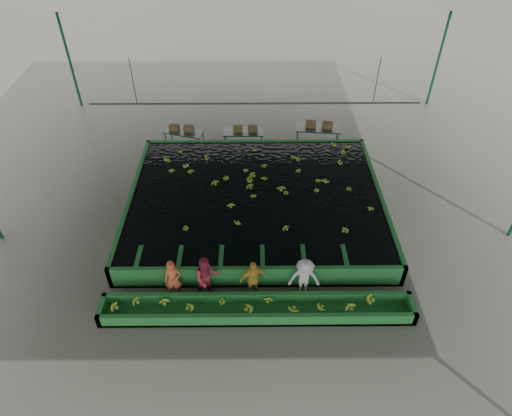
{
  "coord_description": "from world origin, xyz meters",
  "views": [
    {
      "loc": [
        -0.1,
        -12.6,
        12.09
      ],
      "look_at": [
        0.0,
        0.5,
        1.0
      ],
      "focal_mm": 32.0,
      "sensor_mm": 36.0,
      "label": 1
    }
  ],
  "objects_px": {
    "flotation_tank": "(256,202)",
    "packing_table_right": "(317,136)",
    "sorting_trough": "(257,309)",
    "worker_d": "(304,278)",
    "box_stack_mid": "(245,131)",
    "packing_table_left": "(184,139)",
    "worker_c": "(253,279)",
    "box_stack_right": "(319,127)",
    "packing_table_mid": "(243,140)",
    "worker_b": "(207,278)",
    "worker_a": "(173,280)",
    "box_stack_left": "(182,130)"
  },
  "relations": [
    {
      "from": "worker_d",
      "to": "sorting_trough",
      "type": "bearing_deg",
      "value": -151.05
    },
    {
      "from": "box_stack_mid",
      "to": "worker_c",
      "type": "bearing_deg",
      "value": -87.96
    },
    {
      "from": "packing_table_right",
      "to": "box_stack_right",
      "type": "height_order",
      "value": "box_stack_right"
    },
    {
      "from": "sorting_trough",
      "to": "packing_table_left",
      "type": "relative_size",
      "value": 5.36
    },
    {
      "from": "worker_b",
      "to": "box_stack_mid",
      "type": "bearing_deg",
      "value": 66.85
    },
    {
      "from": "worker_d",
      "to": "packing_table_mid",
      "type": "xyz_separation_m",
      "value": [
        -2.1,
        9.07,
        -0.35
      ]
    },
    {
      "from": "worker_b",
      "to": "worker_a",
      "type": "bearing_deg",
      "value": 164.11
    },
    {
      "from": "worker_b",
      "to": "packing_table_mid",
      "type": "bearing_deg",
      "value": 67.48
    },
    {
      "from": "packing_table_right",
      "to": "box_stack_mid",
      "type": "distance_m",
      "value": 3.5
    },
    {
      "from": "worker_a",
      "to": "worker_b",
      "type": "height_order",
      "value": "worker_b"
    },
    {
      "from": "worker_b",
      "to": "packing_table_right",
      "type": "xyz_separation_m",
      "value": [
        4.64,
        9.26,
        -0.36
      ]
    },
    {
      "from": "packing_table_mid",
      "to": "box_stack_mid",
      "type": "height_order",
      "value": "box_stack_mid"
    },
    {
      "from": "worker_d",
      "to": "packing_table_right",
      "type": "xyz_separation_m",
      "value": [
        1.48,
        9.26,
        -0.3
      ]
    },
    {
      "from": "worker_d",
      "to": "packing_table_right",
      "type": "height_order",
      "value": "worker_d"
    },
    {
      "from": "box_stack_left",
      "to": "box_stack_right",
      "type": "distance_m",
      "value": 6.57
    },
    {
      "from": "packing_table_left",
      "to": "worker_c",
      "type": "bearing_deg",
      "value": -70.31
    },
    {
      "from": "box_stack_mid",
      "to": "packing_table_left",
      "type": "bearing_deg",
      "value": 179.21
    },
    {
      "from": "flotation_tank",
      "to": "worker_d",
      "type": "height_order",
      "value": "worker_d"
    },
    {
      "from": "worker_b",
      "to": "worker_c",
      "type": "distance_m",
      "value": 1.49
    },
    {
      "from": "worker_d",
      "to": "packing_table_left",
      "type": "height_order",
      "value": "worker_d"
    },
    {
      "from": "packing_table_left",
      "to": "packing_table_right",
      "type": "xyz_separation_m",
      "value": [
        6.43,
        0.09,
        0.06
      ]
    },
    {
      "from": "worker_c",
      "to": "worker_a",
      "type": "bearing_deg",
      "value": 162.09
    },
    {
      "from": "worker_b",
      "to": "packing_table_right",
      "type": "bearing_deg",
      "value": 47.5
    },
    {
      "from": "worker_d",
      "to": "packing_table_left",
      "type": "distance_m",
      "value": 10.42
    },
    {
      "from": "flotation_tank",
      "to": "worker_b",
      "type": "relative_size",
      "value": 5.93
    },
    {
      "from": "flotation_tank",
      "to": "worker_a",
      "type": "bearing_deg",
      "value": -122.3
    },
    {
      "from": "packing_table_left",
      "to": "worker_a",
      "type": "bearing_deg",
      "value": -85.68
    },
    {
      "from": "packing_table_left",
      "to": "box_stack_right",
      "type": "relative_size",
      "value": 1.47
    },
    {
      "from": "packing_table_mid",
      "to": "box_stack_mid",
      "type": "xyz_separation_m",
      "value": [
        0.11,
        0.05,
        0.44
      ]
    },
    {
      "from": "packing_table_right",
      "to": "packing_table_left",
      "type": "bearing_deg",
      "value": -179.16
    },
    {
      "from": "sorting_trough",
      "to": "worker_c",
      "type": "height_order",
      "value": "worker_c"
    },
    {
      "from": "worker_d",
      "to": "packing_table_left",
      "type": "relative_size",
      "value": 0.84
    },
    {
      "from": "box_stack_mid",
      "to": "packing_table_mid",
      "type": "bearing_deg",
      "value": -155.18
    },
    {
      "from": "packing_table_right",
      "to": "sorting_trough",
      "type": "bearing_deg",
      "value": -106.7
    },
    {
      "from": "packing_table_right",
      "to": "worker_d",
      "type": "bearing_deg",
      "value": -99.08
    },
    {
      "from": "worker_a",
      "to": "box_stack_right",
      "type": "bearing_deg",
      "value": 55.15
    },
    {
      "from": "flotation_tank",
      "to": "packing_table_right",
      "type": "bearing_deg",
      "value": 58.67
    },
    {
      "from": "sorting_trough",
      "to": "worker_d",
      "type": "relative_size",
      "value": 6.35
    },
    {
      "from": "sorting_trough",
      "to": "worker_d",
      "type": "height_order",
      "value": "worker_d"
    },
    {
      "from": "worker_d",
      "to": "box_stack_right",
      "type": "xyz_separation_m",
      "value": [
        1.52,
        9.3,
        0.19
      ]
    },
    {
      "from": "worker_c",
      "to": "worker_d",
      "type": "height_order",
      "value": "worker_d"
    },
    {
      "from": "packing_table_left",
      "to": "worker_b",
      "type": "bearing_deg",
      "value": -78.94
    },
    {
      "from": "flotation_tank",
      "to": "box_stack_right",
      "type": "bearing_deg",
      "value": 58.55
    },
    {
      "from": "packing_table_right",
      "to": "box_stack_mid",
      "type": "height_order",
      "value": "box_stack_mid"
    },
    {
      "from": "worker_c",
      "to": "box_stack_right",
      "type": "height_order",
      "value": "worker_c"
    },
    {
      "from": "worker_d",
      "to": "packing_table_right",
      "type": "bearing_deg",
      "value": 82.4
    },
    {
      "from": "worker_a",
      "to": "worker_c",
      "type": "distance_m",
      "value": 2.59
    },
    {
      "from": "worker_b",
      "to": "flotation_tank",
      "type": "bearing_deg",
      "value": 53.48
    },
    {
      "from": "packing_table_right",
      "to": "box_stack_left",
      "type": "relative_size",
      "value": 1.83
    },
    {
      "from": "worker_b",
      "to": "worker_d",
      "type": "xyz_separation_m",
      "value": [
        3.16,
        0.0,
        -0.06
      ]
    }
  ]
}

